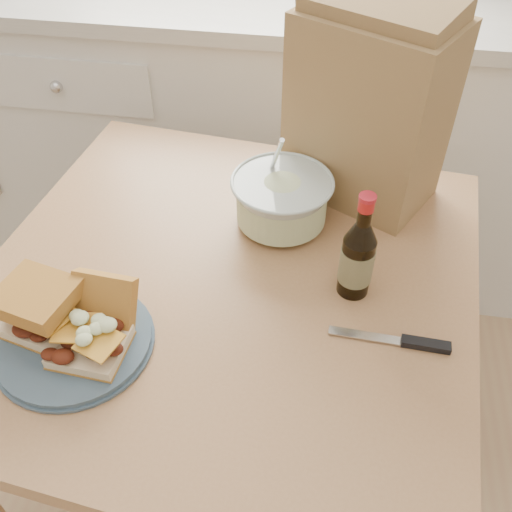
% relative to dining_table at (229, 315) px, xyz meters
% --- Properties ---
extents(cabinet_run, '(2.50, 0.64, 0.94)m').
position_rel_dining_table_xyz_m(cabinet_run, '(-0.13, 0.98, -0.17)').
color(cabinet_run, silver).
rests_on(cabinet_run, ground).
extents(dining_table, '(1.00, 1.00, 0.76)m').
position_rel_dining_table_xyz_m(dining_table, '(0.00, 0.00, 0.00)').
color(dining_table, '#AE7D52').
rests_on(dining_table, ground).
extents(plate, '(0.25, 0.25, 0.02)m').
position_rel_dining_table_xyz_m(plate, '(-0.22, -0.19, 0.12)').
color(plate, '#41576A').
rests_on(plate, dining_table).
extents(sandwich_left, '(0.14, 0.13, 0.09)m').
position_rel_dining_table_xyz_m(sandwich_left, '(-0.27, -0.17, 0.17)').
color(sandwich_left, beige).
rests_on(sandwich_left, plate).
extents(sandwich_right, '(0.12, 0.16, 0.10)m').
position_rel_dining_table_xyz_m(sandwich_right, '(-0.18, -0.19, 0.16)').
color(sandwich_right, beige).
rests_on(sandwich_right, plate).
extents(coleslaw_bowl, '(0.20, 0.20, 0.20)m').
position_rel_dining_table_xyz_m(coleslaw_bowl, '(0.08, 0.17, 0.16)').
color(coleslaw_bowl, '#B5C3BD').
rests_on(coleslaw_bowl, dining_table).
extents(beer_bottle, '(0.06, 0.06, 0.22)m').
position_rel_dining_table_xyz_m(beer_bottle, '(0.23, 0.01, 0.19)').
color(beer_bottle, black).
rests_on(beer_bottle, dining_table).
extents(knife, '(0.20, 0.03, 0.01)m').
position_rel_dining_table_xyz_m(knife, '(0.33, -0.10, 0.12)').
color(knife, silver).
rests_on(knife, dining_table).
extents(paper_bag, '(0.34, 0.30, 0.38)m').
position_rel_dining_table_xyz_m(paper_bag, '(0.23, 0.32, 0.30)').
color(paper_bag, '#99714A').
rests_on(paper_bag, dining_table).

